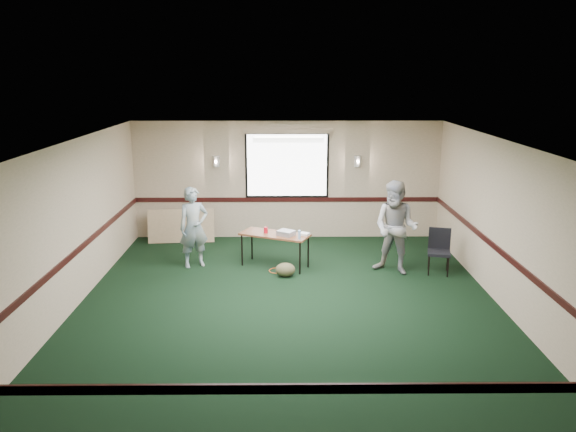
{
  "coord_description": "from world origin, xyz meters",
  "views": [
    {
      "loc": [
        -0.09,
        -8.64,
        3.77
      ],
      "look_at": [
        0.0,
        1.3,
        1.2
      ],
      "focal_mm": 35.0,
      "sensor_mm": 36.0,
      "label": 1
    }
  ],
  "objects_px": {
    "projector": "(286,233)",
    "person_right": "(396,228)",
    "person_left": "(194,227)",
    "folding_table": "(275,236)",
    "conference_chair": "(439,247)"
  },
  "relations": [
    {
      "from": "folding_table",
      "to": "person_right",
      "type": "relative_size",
      "value": 0.81
    },
    {
      "from": "conference_chair",
      "to": "person_right",
      "type": "bearing_deg",
      "value": -163.57
    },
    {
      "from": "folding_table",
      "to": "conference_chair",
      "type": "bearing_deg",
      "value": 18.0
    },
    {
      "from": "person_left",
      "to": "person_right",
      "type": "distance_m",
      "value": 3.92
    },
    {
      "from": "projector",
      "to": "person_right",
      "type": "relative_size",
      "value": 0.17
    },
    {
      "from": "folding_table",
      "to": "conference_chair",
      "type": "height_order",
      "value": "conference_chair"
    },
    {
      "from": "conference_chair",
      "to": "person_left",
      "type": "relative_size",
      "value": 0.53
    },
    {
      "from": "projector",
      "to": "person_right",
      "type": "bearing_deg",
      "value": 25.82
    },
    {
      "from": "folding_table",
      "to": "person_right",
      "type": "distance_m",
      "value": 2.35
    },
    {
      "from": "person_left",
      "to": "projector",
      "type": "bearing_deg",
      "value": -29.56
    },
    {
      "from": "projector",
      "to": "person_right",
      "type": "distance_m",
      "value": 2.1
    },
    {
      "from": "folding_table",
      "to": "projector",
      "type": "relative_size",
      "value": 4.87
    },
    {
      "from": "conference_chair",
      "to": "person_right",
      "type": "distance_m",
      "value": 0.95
    },
    {
      "from": "conference_chair",
      "to": "person_left",
      "type": "bearing_deg",
      "value": -170.56
    },
    {
      "from": "person_right",
      "to": "projector",
      "type": "bearing_deg",
      "value": -156.65
    }
  ]
}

